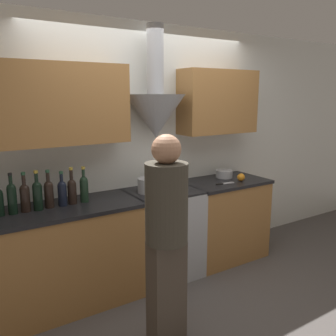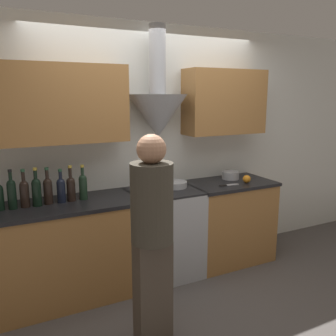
{
  "view_description": "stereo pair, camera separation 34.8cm",
  "coord_description": "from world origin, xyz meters",
  "px_view_note": "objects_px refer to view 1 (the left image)",
  "views": [
    {
      "loc": [
        -1.82,
        -2.66,
        1.88
      ],
      "look_at": [
        0.0,
        0.23,
        1.17
      ],
      "focal_mm": 38.0,
      "sensor_mm": 36.0,
      "label": 1
    },
    {
      "loc": [
        -1.52,
        -2.83,
        1.88
      ],
      "look_at": [
        0.0,
        0.23,
        1.17
      ],
      "focal_mm": 38.0,
      "sensor_mm": 36.0,
      "label": 2
    }
  ],
  "objects_px": {
    "wine_bottle_6": "(62,192)",
    "orange_fruit": "(241,177)",
    "mixing_bowl": "(173,184)",
    "wine_bottle_4": "(37,194)",
    "wine_bottle_8": "(84,188)",
    "wine_bottle_2": "(12,197)",
    "wine_bottle_3": "(25,196)",
    "wine_bottle_7": "(72,190)",
    "saucepan": "(224,174)",
    "person_foreground_left": "(166,233)",
    "wine_bottle_5": "(49,193)",
    "stove_range": "(163,233)",
    "stock_pot": "(149,185)"
  },
  "relations": [
    {
      "from": "wine_bottle_6",
      "to": "orange_fruit",
      "type": "height_order",
      "value": "wine_bottle_6"
    },
    {
      "from": "wine_bottle_6",
      "to": "mixing_bowl",
      "type": "xyz_separation_m",
      "value": [
        1.17,
        0.02,
        -0.09
      ]
    },
    {
      "from": "wine_bottle_4",
      "to": "wine_bottle_8",
      "type": "bearing_deg",
      "value": 2.57
    },
    {
      "from": "wine_bottle_2",
      "to": "wine_bottle_3",
      "type": "height_order",
      "value": "wine_bottle_2"
    },
    {
      "from": "wine_bottle_2",
      "to": "wine_bottle_7",
      "type": "relative_size",
      "value": 1.03
    },
    {
      "from": "wine_bottle_6",
      "to": "orange_fruit",
      "type": "relative_size",
      "value": 3.57
    },
    {
      "from": "mixing_bowl",
      "to": "saucepan",
      "type": "relative_size",
      "value": 1.26
    },
    {
      "from": "mixing_bowl",
      "to": "person_foreground_left",
      "type": "relative_size",
      "value": 0.15
    },
    {
      "from": "wine_bottle_3",
      "to": "wine_bottle_8",
      "type": "relative_size",
      "value": 1.03
    },
    {
      "from": "wine_bottle_5",
      "to": "wine_bottle_7",
      "type": "distance_m",
      "value": 0.2
    },
    {
      "from": "wine_bottle_5",
      "to": "wine_bottle_6",
      "type": "xyz_separation_m",
      "value": [
        0.11,
        -0.01,
        -0.01
      ]
    },
    {
      "from": "wine_bottle_4",
      "to": "wine_bottle_5",
      "type": "distance_m",
      "value": 0.1
    },
    {
      "from": "wine_bottle_3",
      "to": "person_foreground_left",
      "type": "height_order",
      "value": "person_foreground_left"
    },
    {
      "from": "mixing_bowl",
      "to": "saucepan",
      "type": "xyz_separation_m",
      "value": [
        0.75,
        0.05,
        0.01
      ]
    },
    {
      "from": "wine_bottle_4",
      "to": "person_foreground_left",
      "type": "bearing_deg",
      "value": -55.53
    },
    {
      "from": "wine_bottle_3",
      "to": "wine_bottle_5",
      "type": "distance_m",
      "value": 0.2
    },
    {
      "from": "wine_bottle_3",
      "to": "wine_bottle_5",
      "type": "xyz_separation_m",
      "value": [
        0.2,
        0.01,
        -0.0
      ]
    },
    {
      "from": "stove_range",
      "to": "wine_bottle_7",
      "type": "distance_m",
      "value": 1.09
    },
    {
      "from": "wine_bottle_3",
      "to": "saucepan",
      "type": "height_order",
      "value": "wine_bottle_3"
    },
    {
      "from": "wine_bottle_7",
      "to": "mixing_bowl",
      "type": "xyz_separation_m",
      "value": [
        1.08,
        0.01,
        -0.1
      ]
    },
    {
      "from": "wine_bottle_8",
      "to": "orange_fruit",
      "type": "xyz_separation_m",
      "value": [
        1.76,
        -0.17,
        -0.09
      ]
    },
    {
      "from": "wine_bottle_5",
      "to": "person_foreground_left",
      "type": "height_order",
      "value": "person_foreground_left"
    },
    {
      "from": "stove_range",
      "to": "wine_bottle_7",
      "type": "height_order",
      "value": "wine_bottle_7"
    },
    {
      "from": "wine_bottle_6",
      "to": "saucepan",
      "type": "relative_size",
      "value": 1.58
    },
    {
      "from": "wine_bottle_7",
      "to": "person_foreground_left",
      "type": "distance_m",
      "value": 1.07
    },
    {
      "from": "saucepan",
      "to": "person_foreground_left",
      "type": "xyz_separation_m",
      "value": [
        -1.46,
        -1.05,
        -0.07
      ]
    },
    {
      "from": "wine_bottle_4",
      "to": "wine_bottle_6",
      "type": "height_order",
      "value": "wine_bottle_4"
    },
    {
      "from": "wine_bottle_7",
      "to": "wine_bottle_8",
      "type": "xyz_separation_m",
      "value": [
        0.11,
        -0.0,
        0.01
      ]
    },
    {
      "from": "wine_bottle_5",
      "to": "wine_bottle_3",
      "type": "bearing_deg",
      "value": -177.95
    },
    {
      "from": "wine_bottle_3",
      "to": "orange_fruit",
      "type": "bearing_deg",
      "value": -4.08
    },
    {
      "from": "wine_bottle_7",
      "to": "orange_fruit",
      "type": "height_order",
      "value": "wine_bottle_7"
    },
    {
      "from": "wine_bottle_8",
      "to": "wine_bottle_2",
      "type": "bearing_deg",
      "value": -178.84
    },
    {
      "from": "stove_range",
      "to": "mixing_bowl",
      "type": "relative_size",
      "value": 3.73
    },
    {
      "from": "orange_fruit",
      "to": "wine_bottle_7",
      "type": "bearing_deg",
      "value": 174.79
    },
    {
      "from": "wine_bottle_6",
      "to": "mixing_bowl",
      "type": "relative_size",
      "value": 1.25
    },
    {
      "from": "wine_bottle_3",
      "to": "wine_bottle_4",
      "type": "height_order",
      "value": "wine_bottle_4"
    },
    {
      "from": "stove_range",
      "to": "wine_bottle_5",
      "type": "relative_size",
      "value": 2.79
    },
    {
      "from": "stove_range",
      "to": "orange_fruit",
      "type": "height_order",
      "value": "orange_fruit"
    },
    {
      "from": "stove_range",
      "to": "saucepan",
      "type": "bearing_deg",
      "value": 6.48
    },
    {
      "from": "wine_bottle_6",
      "to": "wine_bottle_3",
      "type": "bearing_deg",
      "value": 179.81
    },
    {
      "from": "wine_bottle_3",
      "to": "mixing_bowl",
      "type": "height_order",
      "value": "wine_bottle_3"
    },
    {
      "from": "wine_bottle_6",
      "to": "wine_bottle_7",
      "type": "distance_m",
      "value": 0.09
    },
    {
      "from": "mixing_bowl",
      "to": "orange_fruit",
      "type": "height_order",
      "value": "orange_fruit"
    },
    {
      "from": "stove_range",
      "to": "wine_bottle_3",
      "type": "relative_size",
      "value": 2.75
    },
    {
      "from": "wine_bottle_2",
      "to": "stock_pot",
      "type": "distance_m",
      "value": 1.26
    },
    {
      "from": "wine_bottle_4",
      "to": "wine_bottle_8",
      "type": "xyz_separation_m",
      "value": [
        0.41,
        0.02,
        -0.01
      ]
    },
    {
      "from": "wine_bottle_3",
      "to": "saucepan",
      "type": "bearing_deg",
      "value": 1.78
    },
    {
      "from": "stove_range",
      "to": "mixing_bowl",
      "type": "distance_m",
      "value": 0.52
    },
    {
      "from": "wine_bottle_4",
      "to": "stock_pot",
      "type": "xyz_separation_m",
      "value": [
        1.06,
        -0.01,
        -0.07
      ]
    },
    {
      "from": "wine_bottle_3",
      "to": "wine_bottle_5",
      "type": "relative_size",
      "value": 1.01
    }
  ]
}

